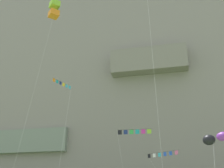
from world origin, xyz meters
The scene contains 6 objects.
cliff_face centered at (0.00, 62.74, 36.42)m, with size 180.00×31.40×72.89m.
kite_windsock_low_left centered at (7.70, 23.04, 7.45)m, with size 4.73×6.46×7.89m.
kite_banner_high_center centered at (-6.51, 20.58, 11.34)m, with size 2.03×5.07×13.09m.
kite_banner_upper_mid centered at (-0.73, 28.26, 9.17)m, with size 4.02×3.64×9.74m.
kite_banner_low_right centered at (2.26, 29.63, 6.74)m, with size 4.46×3.38×7.29m.
kite_box_far_right centered at (-8.00, 20.28, 21.53)m, with size 2.61×2.80×22.54m.
Camera 1 is at (3.56, -2.67, 2.45)m, focal length 44.55 mm.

